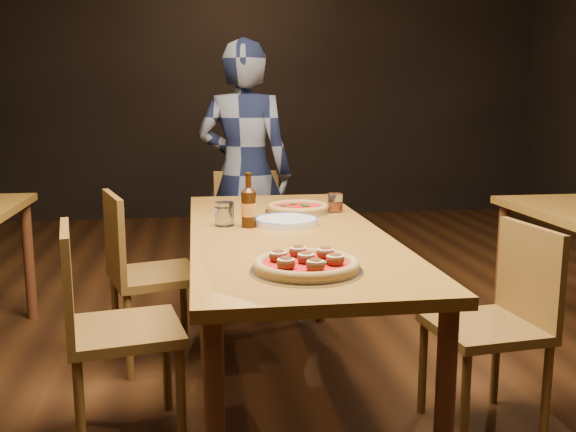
{
  "coord_description": "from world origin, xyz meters",
  "views": [
    {
      "loc": [
        -0.38,
        -2.62,
        1.29
      ],
      "look_at": [
        0.0,
        -0.05,
        0.82
      ],
      "focal_mm": 40.0,
      "sensor_mm": 36.0,
      "label": 1
    }
  ],
  "objects": [
    {
      "name": "diner",
      "position": [
        -0.06,
        1.41,
        0.83
      ],
      "size": [
        0.7,
        0.57,
        1.66
      ],
      "primitive_type": "imported",
      "rotation": [
        0.0,
        0.0,
        2.81
      ],
      "color": "black",
      "rests_on": "ground"
    },
    {
      "name": "chair_main_sw",
      "position": [
        -0.58,
        0.49,
        0.45
      ],
      "size": [
        0.52,
        0.52,
        0.9
      ],
      "primitive_type": null,
      "rotation": [
        0.0,
        0.0,
        1.85
      ],
      "color": "brown",
      "rests_on": "ground"
    },
    {
      "name": "ground",
      "position": [
        0.0,
        0.0,
        0.0
      ],
      "size": [
        9.0,
        9.0,
        0.0
      ],
      "primitive_type": "plane",
      "color": "black"
    },
    {
      "name": "pizza_margherita",
      "position": [
        0.12,
        0.42,
        0.77
      ],
      "size": [
        0.32,
        0.32,
        0.04
      ],
      "rotation": [
        0.0,
        0.0,
        -0.26
      ],
      "color": "#B7B7BF",
      "rests_on": "table_main"
    },
    {
      "name": "chair_end",
      "position": [
        -0.06,
        1.25,
        0.44
      ],
      "size": [
        0.42,
        0.42,
        0.88
      ],
      "primitive_type": null,
      "rotation": [
        0.0,
        0.0,
        -0.03
      ],
      "color": "brown",
      "rests_on": "ground"
    },
    {
      "name": "water_glass",
      "position": [
        -0.25,
        0.14,
        0.8
      ],
      "size": [
        0.08,
        0.08,
        0.1
      ],
      "primitive_type": "cylinder",
      "color": "white",
      "rests_on": "table_main"
    },
    {
      "name": "pizza_meatball",
      "position": [
        -0.03,
        -0.67,
        0.77
      ],
      "size": [
        0.36,
        0.36,
        0.07
      ],
      "rotation": [
        0.0,
        0.0,
        0.39
      ],
      "color": "#B7B7BF",
      "rests_on": "table_main"
    },
    {
      "name": "amber_glass",
      "position": [
        0.3,
        0.4,
        0.8
      ],
      "size": [
        0.07,
        0.07,
        0.09
      ],
      "primitive_type": "cylinder",
      "color": "#953610",
      "rests_on": "table_main"
    },
    {
      "name": "table_main",
      "position": [
        0.0,
        0.0,
        0.68
      ],
      "size": [
        0.8,
        2.0,
        0.75
      ],
      "color": "brown",
      "rests_on": "ground"
    },
    {
      "name": "plate_stack",
      "position": [
        0.02,
        0.12,
        0.76
      ],
      "size": [
        0.29,
        0.29,
        0.03
      ],
      "primitive_type": "cylinder",
      "color": "white",
      "rests_on": "table_main"
    },
    {
      "name": "chair_main_e",
      "position": [
        0.73,
        -0.38,
        0.43
      ],
      "size": [
        0.44,
        0.44,
        0.85
      ],
      "primitive_type": null,
      "rotation": [
        0.0,
        0.0,
        -1.46
      ],
      "color": "brown",
      "rests_on": "ground"
    },
    {
      "name": "chair_main_nw",
      "position": [
        -0.65,
        -0.25,
        0.44
      ],
      "size": [
        0.48,
        0.48,
        0.88
      ],
      "primitive_type": null,
      "rotation": [
        0.0,
        0.0,
        1.75
      ],
      "color": "brown",
      "rests_on": "ground"
    },
    {
      "name": "beer_bottle",
      "position": [
        -0.15,
        0.09,
        0.83
      ],
      "size": [
        0.07,
        0.07,
        0.23
      ],
      "rotation": [
        0.0,
        0.0,
        0.41
      ],
      "color": "black",
      "rests_on": "table_main"
    }
  ]
}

